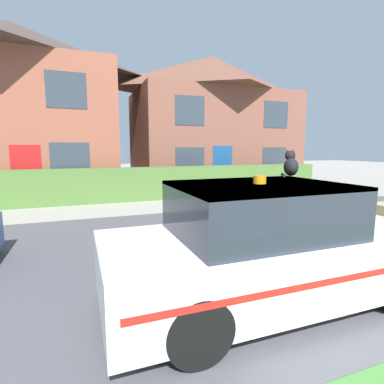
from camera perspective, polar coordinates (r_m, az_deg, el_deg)
name	(u,v)px	position (r m, az deg, el deg)	size (l,w,h in m)	color
road_strip	(203,249)	(5.98, 2.06, -10.82)	(28.00, 6.99, 0.01)	#4C4C51
garden_hedge	(142,184)	(11.70, -9.52, 1.56)	(15.78, 0.78, 1.25)	#4C7233
police_car	(268,247)	(3.94, 14.25, -10.14)	(4.19, 1.72, 1.63)	black
cat	(291,165)	(3.71, 18.27, 4.89)	(0.32, 0.30, 0.31)	black
house_left	(14,108)	(15.89, -30.76, 13.63)	(8.67, 7.09, 7.40)	#93513D
house_right	(212,120)	(17.08, 3.91, 13.46)	(8.75, 5.48, 6.91)	brown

